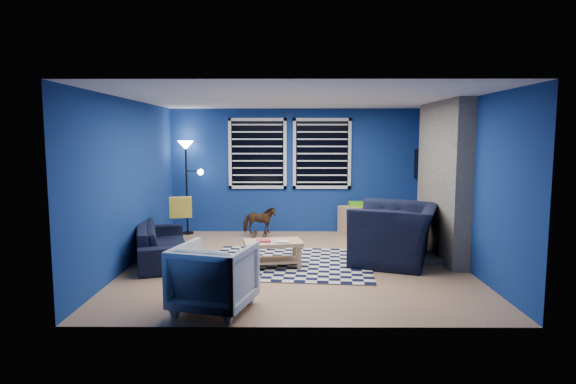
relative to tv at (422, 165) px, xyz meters
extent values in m
plane|color=tan|center=(-2.45, -2.00, -1.40)|extent=(5.00, 5.00, 0.00)
plane|color=white|center=(-2.45, -2.00, 1.10)|extent=(5.00, 5.00, 0.00)
plane|color=navy|center=(-2.45, 0.50, -0.15)|extent=(5.00, 0.00, 5.00)
plane|color=navy|center=(-4.95, -2.00, -0.15)|extent=(0.00, 5.00, 5.00)
plane|color=navy|center=(0.05, -2.00, -0.15)|extent=(0.00, 5.00, 5.00)
cube|color=gray|center=(-0.08, -1.50, -0.15)|extent=(0.26, 2.00, 2.50)
cube|color=black|center=(-0.22, -1.50, -1.05)|extent=(0.04, 0.70, 0.60)
cube|color=gray|center=(-0.35, -1.50, -1.36)|extent=(0.50, 1.20, 0.08)
cube|color=black|center=(-3.20, 0.48, 0.20)|extent=(1.05, 0.02, 1.30)
cube|color=white|center=(-3.20, 0.47, 0.88)|extent=(1.17, 0.05, 0.06)
cube|color=white|center=(-3.20, 0.47, -0.48)|extent=(1.17, 0.05, 0.06)
cube|color=black|center=(-1.90, 0.48, 0.20)|extent=(1.05, 0.02, 1.30)
cube|color=white|center=(-1.90, 0.47, 0.88)|extent=(1.17, 0.05, 0.06)
cube|color=white|center=(-1.90, 0.47, -0.48)|extent=(1.17, 0.05, 0.06)
cube|color=black|center=(0.00, 0.00, 0.00)|extent=(0.06, 1.00, 0.58)
cube|color=black|center=(-0.03, 0.00, 0.00)|extent=(0.01, 0.92, 0.50)
cube|color=black|center=(-2.55, -2.03, -1.39)|extent=(2.68, 2.23, 0.02)
imported|color=black|center=(-4.55, -1.82, -1.11)|extent=(2.10, 1.32, 0.57)
imported|color=black|center=(-0.92, -1.93, -0.95)|extent=(1.72, 1.61, 0.90)
imported|color=gray|center=(-3.39, -4.00, -1.02)|extent=(1.01, 1.02, 0.76)
imported|color=#442416|center=(-3.13, -0.10, -1.07)|extent=(0.33, 0.65, 0.53)
cube|color=tan|center=(-2.79, -2.25, -1.02)|extent=(0.92, 0.63, 0.06)
cube|color=tan|center=(-2.79, -2.25, -1.29)|extent=(0.83, 0.54, 0.03)
cube|color=#B83454|center=(-2.93, -2.29, -0.98)|extent=(0.24, 0.20, 0.03)
cube|color=silver|center=(-2.65, -2.36, -0.98)|extent=(0.20, 0.16, 0.03)
cube|color=tan|center=(-3.14, -2.43, -1.22)|extent=(0.07, 0.07, 0.34)
cube|color=tan|center=(-2.43, -2.43, -1.22)|extent=(0.07, 0.07, 0.34)
cube|color=tan|center=(-3.14, -2.06, -1.22)|extent=(0.07, 0.07, 0.34)
cube|color=tan|center=(-2.43, -2.06, -1.22)|extent=(0.07, 0.07, 0.34)
cube|color=tan|center=(-1.19, 0.25, -1.12)|extent=(0.78, 0.63, 0.56)
cube|color=black|center=(-1.19, 0.25, -1.12)|extent=(0.68, 0.56, 0.45)
cube|color=#68CE18|center=(-1.19, 0.25, -0.80)|extent=(0.40, 0.35, 0.09)
cylinder|color=black|center=(-4.60, 0.25, -1.39)|extent=(0.23, 0.23, 0.03)
cylinder|color=black|center=(-4.60, 0.25, -0.52)|extent=(0.04, 0.04, 1.73)
cone|color=white|center=(-4.60, 0.25, 0.37)|extent=(0.31, 0.31, 0.18)
sphere|color=white|center=(-4.30, 0.20, -0.15)|extent=(0.12, 0.12, 0.12)
cube|color=gold|center=(-4.40, -1.18, -0.65)|extent=(0.39, 0.20, 0.35)
camera|label=1|loc=(-2.53, -9.24, 0.55)|focal=30.00mm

